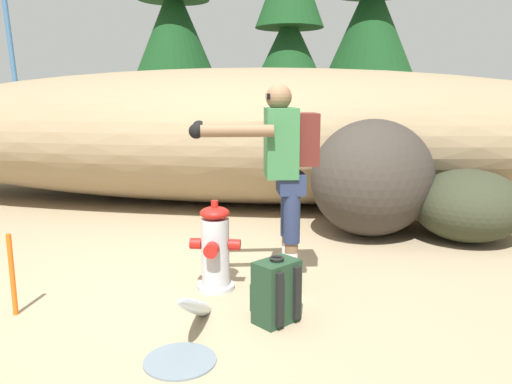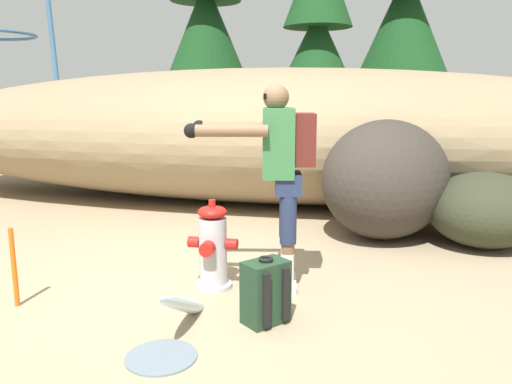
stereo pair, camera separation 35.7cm
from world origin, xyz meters
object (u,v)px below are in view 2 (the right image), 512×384
utility_worker (279,162)px  boulder_large (485,210)px  fire_hydrant (213,248)px  boulder_mid (385,179)px  survey_stake (14,267)px  spare_backpack (265,292)px

utility_worker → boulder_large: size_ratio=1.40×
fire_hydrant → utility_worker: bearing=10.5°
boulder_large → boulder_mid: bearing=172.2°
boulder_large → boulder_mid: boulder_mid is taller
survey_stake → utility_worker: bearing=21.4°
spare_backpack → fire_hydrant: bearing=-4.3°
boulder_mid → survey_stake: boulder_mid is taller
fire_hydrant → spare_backpack: (0.52, -0.54, -0.12)m
boulder_large → boulder_mid: 1.04m
spare_backpack → boulder_large: 2.92m
utility_worker → spare_backpack: (0.01, -0.63, -0.82)m
utility_worker → survey_stake: 2.13m
fire_hydrant → boulder_mid: boulder_mid is taller
spare_backpack → boulder_mid: 2.54m
utility_worker → boulder_mid: size_ratio=1.07×
fire_hydrant → boulder_mid: bearing=51.5°
boulder_mid → utility_worker: bearing=-118.2°
fire_hydrant → boulder_mid: 2.32m
fire_hydrant → survey_stake: size_ratio=1.22×
spare_backpack → boulder_large: bearing=-89.5°
spare_backpack → boulder_mid: boulder_mid is taller
fire_hydrant → utility_worker: utility_worker is taller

